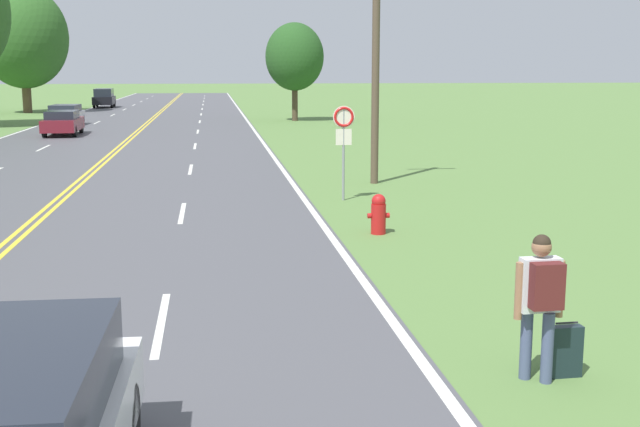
{
  "coord_description": "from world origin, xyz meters",
  "views": [
    {
      "loc": [
        4.24,
        -3.74,
        3.6
      ],
      "look_at": [
        6.19,
        10.63,
        0.98
      ],
      "focal_mm": 45.0,
      "sensor_mm": 36.0,
      "label": 1
    }
  ],
  "objects_px": {
    "tree_behind_sign": "(23,37)",
    "car_silver_hatchback_mid_far": "(65,114)",
    "hitchhiker_person": "(541,293)",
    "car_maroon_sedan_mid_near": "(63,122)",
    "suitcase": "(565,351)",
    "tree_left_verge": "(295,57)",
    "traffic_sign": "(344,129)",
    "fire_hydrant": "(378,214)",
    "car_black_van_receding": "(104,98)"
  },
  "relations": [
    {
      "from": "hitchhiker_person",
      "to": "tree_left_verge",
      "type": "distance_m",
      "value": 48.2
    },
    {
      "from": "fire_hydrant",
      "to": "car_maroon_sedan_mid_near",
      "type": "distance_m",
      "value": 30.87
    },
    {
      "from": "car_silver_hatchback_mid_far",
      "to": "hitchhiker_person",
      "type": "bearing_deg",
      "value": -162.31
    },
    {
      "from": "suitcase",
      "to": "car_silver_hatchback_mid_far",
      "type": "distance_m",
      "value": 47.35
    },
    {
      "from": "tree_behind_sign",
      "to": "tree_left_verge",
      "type": "bearing_deg",
      "value": -32.59
    },
    {
      "from": "car_black_van_receding",
      "to": "traffic_sign",
      "type": "bearing_deg",
      "value": -168.48
    },
    {
      "from": "suitcase",
      "to": "tree_left_verge",
      "type": "bearing_deg",
      "value": -4.26
    },
    {
      "from": "hitchhiker_person",
      "to": "car_black_van_receding",
      "type": "xyz_separation_m",
      "value": [
        -13.67,
        69.93,
        -0.14
      ]
    },
    {
      "from": "car_black_van_receding",
      "to": "fire_hydrant",
      "type": "bearing_deg",
      "value": -169.45
    },
    {
      "from": "hitchhiker_person",
      "to": "traffic_sign",
      "type": "bearing_deg",
      "value": -1.69
    },
    {
      "from": "tree_behind_sign",
      "to": "car_black_van_receding",
      "type": "relative_size",
      "value": 2.29
    },
    {
      "from": "hitchhiker_person",
      "to": "tree_behind_sign",
      "type": "bearing_deg",
      "value": 14.91
    },
    {
      "from": "tree_behind_sign",
      "to": "car_silver_hatchback_mid_far",
      "type": "relative_size",
      "value": 2.89
    },
    {
      "from": "traffic_sign",
      "to": "car_black_van_receding",
      "type": "xyz_separation_m",
      "value": [
        -13.56,
        56.66,
        -1.04
      ]
    },
    {
      "from": "car_silver_hatchback_mid_far",
      "to": "car_black_van_receding",
      "type": "xyz_separation_m",
      "value": [
        -0.62,
        24.41,
        0.2
      ]
    },
    {
      "from": "tree_left_verge",
      "to": "car_black_van_receding",
      "type": "xyz_separation_m",
      "value": [
        -15.84,
        21.9,
        -3.49
      ]
    },
    {
      "from": "suitcase",
      "to": "tree_left_verge",
      "type": "distance_m",
      "value": 48.13
    },
    {
      "from": "fire_hydrant",
      "to": "car_black_van_receding",
      "type": "height_order",
      "value": "car_black_van_receding"
    },
    {
      "from": "fire_hydrant",
      "to": "traffic_sign",
      "type": "height_order",
      "value": "traffic_sign"
    },
    {
      "from": "tree_left_verge",
      "to": "tree_behind_sign",
      "type": "xyz_separation_m",
      "value": [
        -21.01,
        13.43,
        1.73
      ]
    },
    {
      "from": "tree_left_verge",
      "to": "hitchhiker_person",
      "type": "bearing_deg",
      "value": -92.59
    },
    {
      "from": "traffic_sign",
      "to": "tree_left_verge",
      "type": "relative_size",
      "value": 0.39
    },
    {
      "from": "suitcase",
      "to": "car_black_van_receding",
      "type": "distance_m",
      "value": 71.22
    },
    {
      "from": "hitchhiker_person",
      "to": "fire_hydrant",
      "type": "relative_size",
      "value": 1.96
    },
    {
      "from": "car_maroon_sedan_mid_near",
      "to": "hitchhiker_person",
      "type": "bearing_deg",
      "value": -163.95
    },
    {
      "from": "tree_left_verge",
      "to": "tree_behind_sign",
      "type": "relative_size",
      "value": 0.66
    },
    {
      "from": "suitcase",
      "to": "car_silver_hatchback_mid_far",
      "type": "height_order",
      "value": "car_silver_hatchback_mid_far"
    },
    {
      "from": "suitcase",
      "to": "tree_behind_sign",
      "type": "xyz_separation_m",
      "value": [
        -19.23,
        61.34,
        5.84
      ]
    },
    {
      "from": "hitchhiker_person",
      "to": "fire_hydrant",
      "type": "distance_m",
      "value": 8.65
    },
    {
      "from": "traffic_sign",
      "to": "tree_behind_sign",
      "type": "height_order",
      "value": "tree_behind_sign"
    },
    {
      "from": "tree_left_verge",
      "to": "car_silver_hatchback_mid_far",
      "type": "bearing_deg",
      "value": -170.61
    },
    {
      "from": "suitcase",
      "to": "tree_left_verge",
      "type": "height_order",
      "value": "tree_left_verge"
    },
    {
      "from": "fire_hydrant",
      "to": "tree_behind_sign",
      "type": "height_order",
      "value": "tree_behind_sign"
    },
    {
      "from": "car_silver_hatchback_mid_far",
      "to": "tree_left_verge",
      "type": "bearing_deg",
      "value": -78.92
    },
    {
      "from": "hitchhiker_person",
      "to": "car_maroon_sedan_mid_near",
      "type": "height_order",
      "value": "hitchhiker_person"
    },
    {
      "from": "hitchhiker_person",
      "to": "car_black_van_receding",
      "type": "bearing_deg",
      "value": 8.93
    },
    {
      "from": "traffic_sign",
      "to": "tree_behind_sign",
      "type": "distance_m",
      "value": 51.87
    },
    {
      "from": "fire_hydrant",
      "to": "car_maroon_sedan_mid_near",
      "type": "height_order",
      "value": "car_maroon_sedan_mid_near"
    },
    {
      "from": "car_silver_hatchback_mid_far",
      "to": "fire_hydrant",
      "type": "bearing_deg",
      "value": -158.94
    },
    {
      "from": "hitchhiker_person",
      "to": "car_black_van_receding",
      "type": "distance_m",
      "value": 71.25
    },
    {
      "from": "suitcase",
      "to": "car_silver_hatchback_mid_far",
      "type": "xyz_separation_m",
      "value": [
        -13.44,
        45.4,
        0.42
      ]
    },
    {
      "from": "traffic_sign",
      "to": "hitchhiker_person",
      "type": "bearing_deg",
      "value": -89.56
    },
    {
      "from": "car_maroon_sedan_mid_near",
      "to": "car_silver_hatchback_mid_far",
      "type": "xyz_separation_m",
      "value": [
        -1.27,
        8.32,
        0.02
      ]
    },
    {
      "from": "traffic_sign",
      "to": "car_silver_hatchback_mid_far",
      "type": "height_order",
      "value": "traffic_sign"
    },
    {
      "from": "tree_behind_sign",
      "to": "car_silver_hatchback_mid_far",
      "type": "height_order",
      "value": "tree_behind_sign"
    },
    {
      "from": "car_maroon_sedan_mid_near",
      "to": "car_silver_hatchback_mid_far",
      "type": "height_order",
      "value": "car_maroon_sedan_mid_near"
    },
    {
      "from": "fire_hydrant",
      "to": "traffic_sign",
      "type": "bearing_deg",
      "value": 90.23
    },
    {
      "from": "suitcase",
      "to": "car_silver_hatchback_mid_far",
      "type": "bearing_deg",
      "value": 14.36
    },
    {
      "from": "hitchhiker_person",
      "to": "car_maroon_sedan_mid_near",
      "type": "xyz_separation_m",
      "value": [
        -11.78,
        37.19,
        -0.36
      ]
    },
    {
      "from": "traffic_sign",
      "to": "car_black_van_receding",
      "type": "height_order",
      "value": "traffic_sign"
    }
  ]
}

